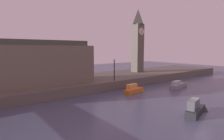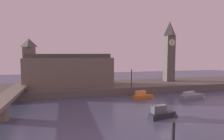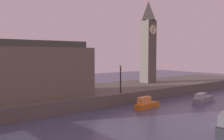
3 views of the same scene
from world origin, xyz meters
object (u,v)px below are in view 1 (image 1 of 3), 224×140
(boat_cruiser_grey, at_px, (180,85))
(boat_patrol_orange, at_px, (135,89))
(parliament_hall, at_px, (29,63))
(streetlamp, at_px, (114,67))
(clock_tower, at_px, (138,40))
(boat_barge_dark, at_px, (196,109))

(boat_cruiser_grey, distance_m, boat_patrol_orange, 9.12)
(parliament_hall, xyz_separation_m, boat_cruiser_grey, (22.47, -10.38, -4.31))
(boat_patrol_orange, bearing_deg, streetlamp, 105.71)
(clock_tower, xyz_separation_m, streetlamp, (-11.74, -6.11, -5.11))
(boat_cruiser_grey, height_order, boat_patrol_orange, boat_patrol_orange)
(parliament_hall, relative_size, boat_cruiser_grey, 3.12)
(boat_patrol_orange, height_order, boat_barge_dark, boat_barge_dark)
(boat_barge_dark, bearing_deg, boat_patrol_orange, 79.85)
(clock_tower, distance_m, boat_cruiser_grey, 15.03)
(clock_tower, bearing_deg, streetlamp, -152.50)
(boat_barge_dark, bearing_deg, parliament_hall, 121.26)
(boat_cruiser_grey, bearing_deg, clock_tower, 81.62)
(parliament_hall, bearing_deg, streetlamp, -18.56)
(clock_tower, relative_size, boat_cruiser_grey, 2.55)
(clock_tower, xyz_separation_m, parliament_hall, (-24.28, -1.90, -4.15))
(boat_cruiser_grey, xyz_separation_m, boat_barge_dark, (-10.81, -8.81, 0.15))
(clock_tower, relative_size, boat_barge_dark, 3.30)
(boat_patrol_orange, distance_m, boat_barge_dark, 11.26)
(parliament_hall, height_order, streetlamp, parliament_hall)
(clock_tower, xyz_separation_m, boat_patrol_orange, (-10.64, -10.02, -8.45))
(parliament_hall, relative_size, boat_patrol_orange, 4.02)
(parliament_hall, distance_m, boat_barge_dark, 22.84)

